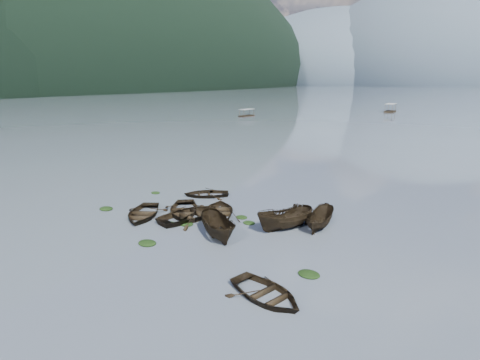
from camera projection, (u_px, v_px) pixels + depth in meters
The scene contains 23 objects.
ground_plane at pixel (135, 258), 22.01m from camera, with size 2400.00×2400.00×0.00m, color slate.
left_ridge_far at pixel (9, 89), 467.36m from camera, with size 560.00×1400.00×380.00m, color black.
haze_mtn_a at pixel (337, 85), 897.20m from camera, with size 520.00×520.00×280.00m, color #475666.
haze_mtn_b at pixel (429, 85), 798.00m from camera, with size 520.00×520.00×340.00m, color #475666.
rowboat_0 at pixel (143, 217), 28.65m from camera, with size 3.28×4.59×0.95m, color black.
rowboat_1 at pixel (190, 219), 28.24m from camera, with size 3.64×5.10×1.06m, color black.
rowboat_2 at pixel (218, 237), 24.90m from camera, with size 1.70×4.53×1.75m, color black.
rowboat_3 at pixel (219, 215), 29.04m from camera, with size 3.43×4.80×0.99m, color black.
rowboat_4 at pixel (266, 298), 17.97m from camera, with size 2.95×4.13×0.86m, color black.
rowboat_5 at pixel (285, 229), 26.24m from camera, with size 1.73×4.59×1.77m, color black.
rowboat_6 at pixel (184, 213), 29.39m from camera, with size 3.32×4.65×0.96m, color black.
rowboat_7 at pixel (206, 196), 33.79m from camera, with size 2.86×4.01×0.83m, color black.
rowboat_8 at pixel (319, 227), 26.59m from camera, with size 1.46×3.88×1.50m, color black.
weed_clump_0 at pixel (106, 209), 30.25m from camera, with size 1.17×0.95×0.25m, color black.
weed_clump_1 at pixel (169, 224), 27.11m from camera, with size 1.05×0.84×0.23m, color black.
weed_clump_2 at pixel (147, 244), 23.85m from camera, with size 1.24×0.99×0.27m, color black.
weed_clump_3 at pixel (242, 218), 28.41m from camera, with size 0.92×0.78×0.21m, color black.
weed_clump_4 at pixel (309, 275), 20.04m from camera, with size 1.21×0.96×0.25m, color black.
weed_clump_5 at pixel (156, 193), 34.62m from camera, with size 0.90×0.73×0.19m, color black.
weed_clump_6 at pixel (186, 225), 27.05m from camera, with size 1.06×0.89×0.22m, color black.
weed_clump_7 at pixel (249, 223), 27.30m from camera, with size 0.94×0.75×0.20m, color black.
pontoon_left at pixel (247, 116), 108.61m from camera, with size 2.14×5.13×1.97m, color black, non-canonical shape.
pontoon_centre at pixel (390, 112), 123.10m from camera, with size 2.85×6.83×2.62m, color black, non-canonical shape.
Camera 1 is at (15.59, -14.07, 10.11)m, focal length 28.00 mm.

